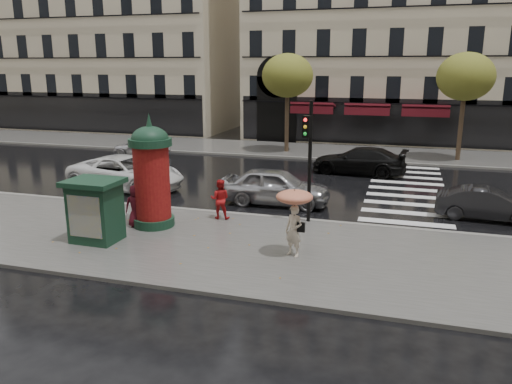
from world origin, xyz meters
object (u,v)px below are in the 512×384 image
(car_silver, at_px, (276,186))
(car_black, at_px, (359,161))
(car_darkgrey, at_px, (487,204))
(traffic_light, at_px, (309,150))
(newsstand, at_px, (96,210))
(woman_umbrella, at_px, (294,212))
(man_burgundy, at_px, (136,206))
(woman_red, at_px, (220,199))
(car_white, at_px, (126,173))
(morris_column, at_px, (152,173))
(car_far_silver, at_px, (141,146))

(car_silver, xyz_separation_m, car_black, (2.85, 7.35, -0.06))
(car_darkgrey, distance_m, car_black, 9.09)
(traffic_light, xyz_separation_m, newsstand, (-6.37, -4.09, -1.65))
(woman_umbrella, distance_m, newsstand, 6.67)
(man_burgundy, height_order, car_darkgrey, man_burgundy)
(woman_red, height_order, car_white, woman_red)
(traffic_light, height_order, newsstand, traffic_light)
(morris_column, distance_m, car_far_silver, 15.86)
(woman_red, height_order, morris_column, morris_column)
(car_white, height_order, car_far_silver, car_white)
(woman_umbrella, bearing_deg, traffic_light, 94.26)
(newsstand, bearing_deg, traffic_light, 32.68)
(car_white, bearing_deg, man_burgundy, -138.21)
(car_far_silver, bearing_deg, woman_red, 32.28)
(traffic_light, xyz_separation_m, car_white, (-9.49, 3.02, -2.05))
(car_black, distance_m, car_far_silver, 14.51)
(newsstand, bearing_deg, woman_umbrella, 4.69)
(morris_column, height_order, car_darkgrey, morris_column)
(traffic_light, distance_m, car_darkgrey, 7.45)
(woman_red, xyz_separation_m, car_black, (4.29, 10.35, -0.15))
(traffic_light, bearing_deg, newsstand, -147.32)
(traffic_light, xyz_separation_m, car_silver, (-1.85, 2.45, -2.06))
(traffic_light, distance_m, car_far_silver, 17.80)
(woman_red, xyz_separation_m, car_white, (-6.20, 3.57, -0.09))
(car_darkgrey, bearing_deg, car_silver, 96.12)
(morris_column, relative_size, car_darkgrey, 1.08)
(woman_umbrella, xyz_separation_m, car_silver, (-2.12, 6.00, -0.75))
(man_burgundy, relative_size, car_silver, 0.33)
(car_silver, xyz_separation_m, car_far_silver, (-11.56, 9.04, -0.17))
(traffic_light, height_order, car_far_silver, traffic_light)
(woman_red, relative_size, car_far_silver, 0.42)
(newsstand, distance_m, car_white, 7.78)
(newsstand, xyz_separation_m, car_white, (-3.12, 7.11, -0.40))
(morris_column, relative_size, car_far_silver, 1.12)
(woman_red, distance_m, car_white, 7.16)
(car_silver, height_order, car_white, car_white)
(car_silver, bearing_deg, car_white, 84.22)
(car_white, bearing_deg, car_darkgrey, -83.45)
(woman_umbrella, height_order, woman_red, woman_umbrella)
(man_burgundy, bearing_deg, newsstand, 45.88)
(woman_red, bearing_deg, car_silver, -124.55)
(man_burgundy, xyz_separation_m, car_black, (6.88, 12.16, -0.16))
(car_black, bearing_deg, car_darkgrey, 43.78)
(car_silver, relative_size, car_white, 0.81)
(traffic_light, bearing_deg, morris_column, -158.73)
(man_burgundy, distance_m, car_far_silver, 15.77)
(man_burgundy, relative_size, car_darkgrey, 0.41)
(woman_red, bearing_deg, newsstand, 40.00)
(car_white, relative_size, car_black, 1.13)
(newsstand, relative_size, car_darkgrey, 0.55)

